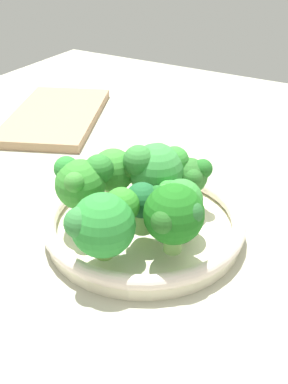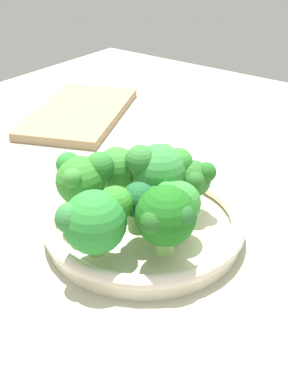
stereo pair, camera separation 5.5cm
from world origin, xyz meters
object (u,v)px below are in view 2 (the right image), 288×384
at_px(bowl, 144,224).
at_px(broccoli_floret_6, 96,219).
at_px(broccoli_floret_3, 159,169).
at_px(broccoli_floret_1, 166,217).
at_px(broccoli_floret_2, 116,169).
at_px(broccoli_floret_4, 139,203).
at_px(broccoli_floret_0, 176,202).
at_px(broccoli_floret_5, 82,178).
at_px(cutting_board, 80,113).
at_px(broccoli_floret_7, 194,179).

height_order(bowl, broccoli_floret_6, broccoli_floret_6).
bearing_deg(broccoli_floret_3, broccoli_floret_1, 38.80).
relative_size(broccoli_floret_2, broccoli_floret_4, 1.12).
bearing_deg(broccoli_floret_3, broccoli_floret_0, 54.17).
xyz_separation_m(broccoli_floret_0, broccoli_floret_4, (0.03, -0.03, 0.00)).
distance_m(broccoli_floret_1, broccoli_floret_4, 0.05).
height_order(broccoli_floret_4, broccoli_floret_5, broccoli_floret_5).
bearing_deg(cutting_board, broccoli_floret_4, 52.69).
distance_m(broccoli_floret_0, broccoli_floret_7, 0.06).
bearing_deg(broccoli_floret_2, broccoli_floret_6, 29.21).
distance_m(broccoli_floret_3, broccoli_floret_6, 0.12).
relative_size(broccoli_floret_0, broccoli_floret_7, 1.04).
bearing_deg(broccoli_floret_1, broccoli_floret_5, -92.50).
height_order(broccoli_floret_2, broccoli_floret_7, broccoli_floret_2).
distance_m(broccoli_floret_0, broccoli_floret_6, 0.10).
xyz_separation_m(bowl, broccoli_floret_6, (0.09, 0.00, 0.06)).
xyz_separation_m(broccoli_floret_3, broccoli_floret_6, (0.12, 0.01, -0.00)).
xyz_separation_m(broccoli_floret_4, broccoli_floret_5, (0.01, -0.07, 0.01)).
bearing_deg(broccoli_floret_1, broccoli_floret_0, -158.00).
relative_size(bowl, broccoli_floret_0, 4.26).
height_order(broccoli_floret_0, cutting_board, broccoli_floret_0).
distance_m(broccoli_floret_1, broccoli_floret_6, 0.07).
height_order(broccoli_floret_1, broccoli_floret_2, broccoli_floret_1).
xyz_separation_m(broccoli_floret_0, broccoli_floret_7, (-0.06, -0.01, -0.00)).
xyz_separation_m(broccoli_floret_1, broccoli_floret_2, (-0.06, -0.11, -0.01)).
xyz_separation_m(broccoli_floret_2, cutting_board, (-0.22, -0.28, -0.06)).
relative_size(broccoli_floret_1, broccoli_floret_7, 1.41).
bearing_deg(broccoli_floret_0, bowl, -88.47).
relative_size(broccoli_floret_2, broccoli_floret_6, 0.82).
distance_m(broccoli_floret_4, broccoli_floret_7, 0.09).
height_order(broccoli_floret_7, cutting_board, broccoli_floret_7).
bearing_deg(bowl, cutting_board, -125.32).
bearing_deg(broccoli_floret_5, cutting_board, -135.38).
relative_size(bowl, broccoli_floret_4, 4.10).
bearing_deg(broccoli_floret_3, broccoli_floret_6, 3.02).
bearing_deg(cutting_board, broccoli_floret_2, 51.28).
bearing_deg(broccoli_floret_4, broccoli_floret_7, 169.06).
xyz_separation_m(broccoli_floret_2, broccoli_floret_7, (-0.05, 0.08, -0.01)).
xyz_separation_m(broccoli_floret_0, broccoli_floret_1, (0.05, 0.02, 0.01)).
height_order(broccoli_floret_0, broccoli_floret_5, broccoli_floret_5).
bearing_deg(broccoli_floret_2, cutting_board, -128.72).
bearing_deg(broccoli_floret_0, broccoli_floret_6, -24.32).
relative_size(broccoli_floret_0, broccoli_floret_1, 0.73).
bearing_deg(broccoli_floret_4, broccoli_floret_2, -120.83).
bearing_deg(broccoli_floret_6, broccoli_floret_4, 168.03).
distance_m(broccoli_floret_2, broccoli_floret_3, 0.05).
distance_m(broccoli_floret_1, broccoli_floret_3, 0.11).
bearing_deg(broccoli_floret_7, cutting_board, -115.97).
bearing_deg(broccoli_floret_6, broccoli_floret_2, -150.79).
height_order(broccoli_floret_5, broccoli_floret_7, broccoli_floret_5).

